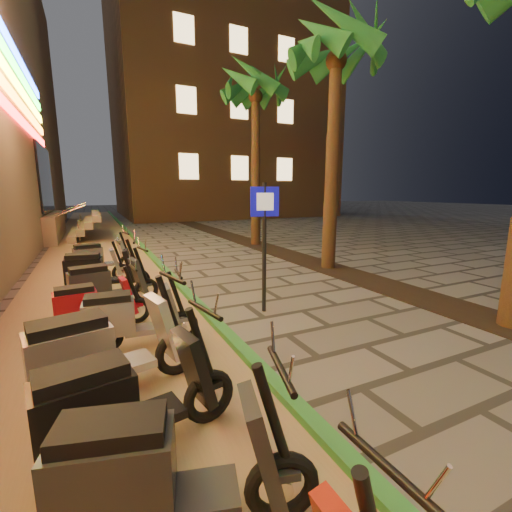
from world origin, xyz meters
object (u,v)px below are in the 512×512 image
pedestrian_sign (264,230)px  scooter_13 (98,258)px  scooter_5 (158,472)px  scooter_11 (98,272)px  scooter_6 (120,403)px  scooter_9 (91,305)px  scooter_7 (100,352)px  scooter_12 (90,267)px  scooter_8 (128,318)px  scooter_10 (104,285)px

pedestrian_sign → scooter_13: pedestrian_sign is taller
scooter_5 → scooter_11: size_ratio=0.97×
scooter_6 → scooter_13: 7.17m
scooter_9 → scooter_7: bearing=-93.6°
scooter_11 → scooter_7: bearing=-82.0°
scooter_6 → scooter_12: size_ratio=1.17×
scooter_8 → scooter_11: (-0.32, 3.11, 0.04)m
scooter_5 → scooter_8: (0.11, 3.00, -0.03)m
scooter_5 → scooter_7: 1.87m
scooter_5 → scooter_6: size_ratio=0.97×
scooter_7 → scooter_12: scooter_7 is taller
scooter_7 → pedestrian_sign: bearing=18.9°
scooter_11 → scooter_12: (-0.16, 0.98, -0.08)m
scooter_7 → scooter_13: (0.12, 6.18, -0.07)m
scooter_6 → scooter_13: size_ratio=1.06×
pedestrian_sign → scooter_11: bearing=148.3°
scooter_6 → scooter_9: size_ratio=1.18×
pedestrian_sign → scooter_10: size_ratio=1.45×
scooter_6 → scooter_9: bearing=83.1°
pedestrian_sign → scooter_6: size_ratio=1.38×
scooter_5 → scooter_8: bearing=103.2°
pedestrian_sign → scooter_9: (-2.95, 0.34, -1.11)m
pedestrian_sign → scooter_8: bearing=-156.3°
scooter_10 → scooter_13: scooter_10 is taller
scooter_9 → scooter_11: size_ratio=0.85×
scooter_9 → scooter_8: bearing=-69.4°
scooter_11 → scooter_8: bearing=-75.2°
scooter_7 → scooter_13: bearing=76.3°
scooter_8 → scooter_10: 1.98m
scooter_6 → scooter_10: bearing=79.0°
scooter_8 → scooter_9: size_ratio=1.08×
scooter_9 → scooter_11: (0.14, 2.17, 0.08)m
scooter_8 → scooter_13: scooter_13 is taller
scooter_13 → scooter_8: bearing=-98.2°
scooter_6 → scooter_10: 4.11m
scooter_7 → scooter_11: size_ratio=1.07×
scooter_11 → scooter_12: size_ratio=1.17×
scooter_11 → scooter_9: bearing=-84.9°
scooter_8 → scooter_9: bearing=121.0°
scooter_10 → scooter_12: (-0.24, 2.11, -0.05)m
scooter_7 → scooter_12: 5.24m
pedestrian_sign → scooter_9: size_ratio=1.63×
pedestrian_sign → scooter_9: pedestrian_sign is taller
scooter_11 → scooter_13: 1.92m
scooter_9 → scooter_12: size_ratio=1.00×
scooter_5 → scooter_7: scooter_7 is taller
scooter_11 → scooter_12: 0.99m
pedestrian_sign → scooter_12: bearing=140.5°
scooter_6 → scooter_7: size_ratio=0.94×
scooter_5 → scooter_10: bearing=106.7°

